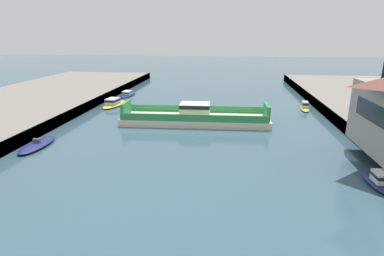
% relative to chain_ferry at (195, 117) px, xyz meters
% --- Properties ---
extents(chain_ferry, '(23.64, 7.03, 3.30)m').
position_rel_chain_ferry_xyz_m(chain_ferry, '(0.00, 0.00, 0.00)').
color(chain_ferry, beige).
rests_on(chain_ferry, ground).
extents(moored_boat_near_left, '(2.44, 7.98, 1.15)m').
position_rel_chain_ferry_xyz_m(moored_boat_near_left, '(-18.25, 21.93, -0.59)').
color(moored_boat_near_left, navy).
rests_on(moored_boat_near_left, ground).
extents(moored_boat_near_right, '(1.89, 4.92, 1.57)m').
position_rel_chain_ferry_xyz_m(moored_boat_near_right, '(19.51, -19.73, -0.43)').
color(moored_boat_near_right, navy).
rests_on(moored_boat_near_right, ground).
extents(moored_boat_mid_left, '(2.59, 7.13, 1.08)m').
position_rel_chain_ferry_xyz_m(moored_boat_mid_left, '(-18.68, -13.41, -0.72)').
color(moored_boat_mid_left, navy).
rests_on(moored_boat_mid_left, ground).
extents(moored_boat_mid_right, '(3.93, 8.24, 1.62)m').
position_rel_chain_ferry_xyz_m(moored_boat_mid_right, '(-17.53, 10.75, -0.41)').
color(moored_boat_mid_right, yellow).
rests_on(moored_boat_mid_right, ground).
extents(moored_boat_far_right, '(1.93, 5.00, 1.57)m').
position_rel_chain_ferry_xyz_m(moored_boat_far_right, '(19.59, 11.81, -0.42)').
color(moored_boat_far_right, yellow).
rests_on(moored_boat_far_right, ground).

